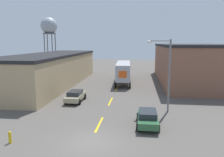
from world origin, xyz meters
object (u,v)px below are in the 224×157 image
(parked_car_right_near, at_px, (148,117))
(water_tower, at_px, (49,26))
(parked_car_left_far, at_px, (75,96))
(fire_hydrant, at_px, (10,137))
(street_lamp, at_px, (166,70))
(semi_truck, at_px, (123,70))

(parked_car_right_near, xyz_separation_m, water_tower, (-29.33, 48.78, 11.59))
(parked_car_right_near, height_order, parked_car_left_far, same)
(parked_car_right_near, distance_m, fire_hydrant, 11.28)
(parked_car_right_near, distance_m, street_lamp, 6.07)
(water_tower, bearing_deg, parked_car_left_far, -63.73)
(parked_car_left_far, distance_m, street_lamp, 11.66)
(semi_truck, height_order, parked_car_right_near, semi_truck)
(water_tower, xyz_separation_m, fire_hydrant, (19.10, -53.53, -11.88))
(semi_truck, distance_m, water_tower, 38.64)
(semi_truck, height_order, fire_hydrant, semi_truck)
(parked_car_right_near, xyz_separation_m, parked_car_left_far, (-8.70, 7.00, 0.00))
(water_tower, bearing_deg, street_lamp, -54.80)
(semi_truck, distance_m, street_lamp, 18.37)
(parked_car_right_near, relative_size, parked_car_left_far, 1.00)
(water_tower, bearing_deg, parked_car_right_near, -58.98)
(parked_car_left_far, height_order, water_tower, water_tower)
(parked_car_right_near, relative_size, fire_hydrant, 4.64)
(parked_car_left_far, bearing_deg, parked_car_right_near, -38.80)
(semi_truck, distance_m, parked_car_right_near, 22.02)
(parked_car_left_far, relative_size, street_lamp, 0.56)
(street_lamp, bearing_deg, fire_hydrant, -143.41)
(parked_car_left_far, bearing_deg, semi_truck, 71.23)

